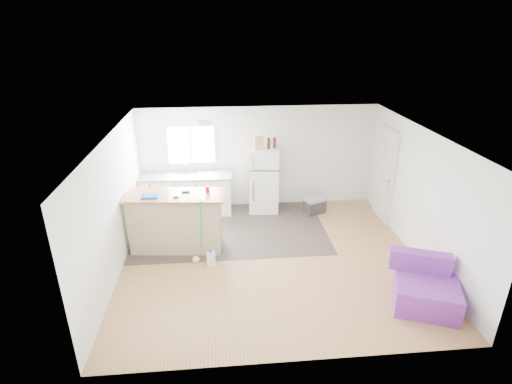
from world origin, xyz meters
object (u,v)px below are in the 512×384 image
Objects in this scene: bottle_right at (275,143)px; bottle_left at (269,143)px; cleaner_jug at (211,259)px; mop at (197,251)px; kitchen_cabinets at (187,194)px; red_cup at (207,189)px; purple_seat at (425,289)px; cardboard_box at (259,143)px; peninsula at (176,221)px; blue_tray at (150,196)px; refrigerator at (264,180)px; cooler at (315,205)px.

bottle_left is at bearing -161.73° from bottle_right.
mop reaches higher than cleaner_jug.
kitchen_cabinets is 1.80m from red_cup.
purple_seat is 4.47m from cardboard_box.
cleaner_jug is 1.30m from red_cup.
peninsula is at bearing 116.21° from mop.
mop is at bearing -128.81° from bottle_right.
red_cup is 0.40× the size of blue_tray.
cardboard_box reaches higher than blue_tray.
blue_tray is 2.94m from bottle_left.
peninsula is 2.72m from bottle_left.
refrigerator is 1.27× the size of purple_seat.
refrigerator is 12.65× the size of red_cup.
blue_tray is at bearing -163.10° from peninsula.
kitchen_cabinets is 2.39m from cleaner_jug.
blue_tray is 1.20× the size of bottle_left.
purple_seat is at bearing -32.24° from cleaner_jug.
red_cup is 2.18m from bottle_right.
red_cup reaches higher than cooler.
cardboard_box is at bearing -1.48° from kitchen_cabinets.
peninsula is 3.38× the size of cooler.
cardboard_box is (-0.13, -0.09, 0.91)m from refrigerator.
peninsula reaches higher than cleaner_jug.
cardboard_box is at bearing 45.79° from mop.
bottle_left is at bearing 8.09° from cardboard_box.
red_cup is (0.22, 0.59, 0.98)m from mop.
refrigerator is at bearing 34.60° from cardboard_box.
red_cup is (-1.25, -1.55, 0.45)m from refrigerator.
mop reaches higher than cooler.
cleaner_jug is 3.00m from bottle_left.
refrigerator reaches higher than cleaner_jug.
bottle_right is at bearing 1.31° from kitchen_cabinets.
peninsula is 1.06m from cleaner_jug.
kitchen_cabinets is 6.40× the size of cleaner_jug.
purple_seat is 4.36m from bottle_right.
mop is (0.41, -0.54, -0.35)m from peninsula.
bottle_left is at bearing 41.95° from mop.
cooler is at bearing -3.66° from kitchen_cabinets.
refrigerator is 2.65× the size of cooler.
cardboard_box reaches higher than peninsula.
kitchen_cabinets reaches higher than purple_seat.
cleaner_jug is 2.89m from cardboard_box.
cleaner_jug is 1.32× the size of bottle_left.
kitchen_cabinets is 1.90m from blue_tray.
cleaner_jug is (-2.39, -2.02, -0.05)m from cooler.
cooler is at bearing 28.68° from peninsula.
cooler is 3.13m from cleaner_jug.
cardboard_box is at bearing 53.85° from cleaner_jug.
red_cup reaches higher than kitchen_cabinets.
refrigerator is at bearing 151.14° from bottle_left.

